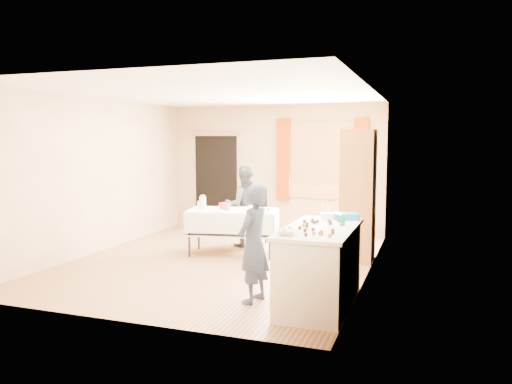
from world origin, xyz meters
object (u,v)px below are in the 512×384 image
at_px(cabinet, 358,195).
at_px(party_table, 233,228).
at_px(counter, 320,266).
at_px(chair, 255,229).
at_px(girl, 254,243).
at_px(woman, 244,206).

bearing_deg(cabinet, party_table, -171.86).
height_order(counter, chair, chair).
bearing_deg(party_table, cabinet, -2.82).
bearing_deg(girl, cabinet, 169.74).
height_order(party_table, woman, woman).
bearing_deg(chair, party_table, -100.63).
distance_m(cabinet, chair, 2.13).
xyz_separation_m(counter, chair, (-1.82, 2.90, -0.17)).
bearing_deg(girl, counter, 109.49).
xyz_separation_m(girl, woman, (-1.19, 2.84, 0.03)).
distance_m(cabinet, girl, 2.64).
relative_size(counter, party_table, 1.01).
height_order(cabinet, counter, cabinet).
distance_m(party_table, girl, 2.48).
bearing_deg(chair, girl, -75.25).
distance_m(cabinet, counter, 2.40).
distance_m(cabinet, party_table, 2.11).
distance_m(party_table, woman, 0.71).
bearing_deg(cabinet, woman, 169.77).
relative_size(girl, woman, 0.96).
relative_size(chair, girl, 0.67).
relative_size(counter, chair, 1.73).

